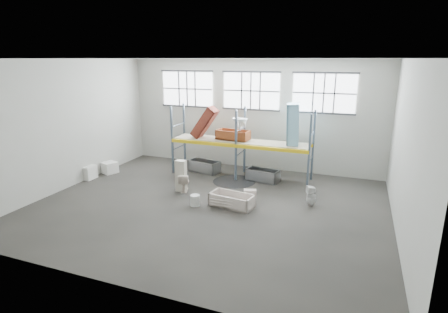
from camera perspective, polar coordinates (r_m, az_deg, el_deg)
The scene contains 34 objects.
floor at distance 12.74m, azimuth -2.42°, elevation -7.98°, with size 12.00×10.00×0.10m, color #46413B.
ceiling at distance 11.71m, azimuth -2.71°, elevation 15.61°, with size 12.00×10.00×0.10m, color silver.
wall_back at distance 16.65m, azimuth 4.37°, elevation 6.68°, with size 12.00×0.10×5.00m, color #AFADA1.
wall_front at distance 7.76m, azimuth -17.47°, elevation -4.12°, with size 12.00×0.10×5.00m, color beige.
wall_left at distance 15.36m, azimuth -23.84°, elevation 4.70°, with size 0.10×10.00×5.00m, color beige.
wall_right at distance 11.12m, azimuth 27.45°, elevation 0.63°, with size 0.10×10.00×5.00m, color #BBBAAE.
window_left at distance 17.59m, azimuth -5.88°, elevation 10.72°, with size 2.60×0.04×1.60m, color white.
window_mid at distance 16.42m, azimuth 4.34°, elevation 10.43°, with size 2.60×0.04×1.60m, color white.
window_right at distance 15.81m, azimuth 15.68°, elevation 9.73°, with size 2.60×0.04×1.60m, color white.
rack_upright_la at distance 16.03m, azimuth -8.29°, elevation 2.59°, with size 0.08×0.08×3.00m, color slate.
rack_upright_lb at distance 17.06m, azimuth -6.35°, elevation 3.43°, with size 0.08×0.08×3.00m, color slate.
rack_upright_ma at distance 14.83m, azimuth 1.92°, elevation 1.71°, with size 0.08×0.08×3.00m, color slate.
rack_upright_mb at distance 15.94m, azimuth 3.32°, elevation 2.66°, with size 0.08×0.08×3.00m, color slate.
rack_upright_ra at distance 14.18m, azimuth 13.47°, elevation 0.65°, with size 0.08×0.08×3.00m, color slate.
rack_upright_rb at distance 15.34m, azimuth 14.07°, elevation 1.71°, with size 0.08×0.08×3.00m, color slate.
rack_beam_front at distance 14.83m, azimuth 1.92°, elevation 1.71°, with size 6.00×0.10×0.14m, color yellow.
rack_beam_back at distance 15.94m, azimuth 3.32°, elevation 2.66°, with size 6.00×0.10×0.14m, color yellow.
shelf_deck at distance 15.37m, azimuth 2.65°, elevation 2.49°, with size 5.90×1.10×0.03m, color gray.
wet_patch at distance 15.07m, azimuth 1.62°, elevation -4.00°, with size 1.80×1.80×0.00m, color black.
bathtub_beige at distance 12.55m, azimuth 1.27°, elevation -6.98°, with size 1.54×0.72×0.45m, color beige, non-canonical shape.
cistern_spare at distance 12.87m, azimuth 4.18°, elevation -6.18°, with size 0.44×0.21×0.42m, color beige.
sink_in_tub at distance 12.98m, azimuth 1.26°, elevation -6.53°, with size 0.45×0.45×0.16m, color beige.
toilet_beige at distance 14.01m, azimuth -6.40°, elevation -4.08°, with size 0.40×0.70×0.71m, color #F3DFCC.
cistern_tall at distance 13.92m, azimuth -6.88°, elevation -3.08°, with size 0.40×0.26×1.24m, color beige.
toilet_white at distance 12.94m, azimuth 13.79°, elevation -6.09°, with size 0.33×0.33×0.72m, color white.
steel_tub_left at distance 16.32m, azimuth -3.16°, elevation -1.55°, with size 1.41×0.66×0.52m, color #B4B7BD, non-canonical shape.
steel_tub_right at distance 15.18m, azimuth 6.21°, elevation -2.96°, with size 1.36×0.63×0.50m, color #A3A5AB, non-canonical shape.
rust_tub_flat at distance 15.47m, azimuth 1.45°, elevation 3.50°, with size 1.42×0.67×0.40m, color brown, non-canonical shape.
rust_tub_tilted at distance 15.77m, azimuth -3.08°, elevation 5.47°, with size 1.48×0.69×0.42m, color brown, non-canonical shape.
sink_on_shelf at distance 15.06m, azimuth 2.54°, elevation 4.23°, with size 0.63×0.48×0.56m, color silver.
blue_tub_upright at distance 14.82m, azimuth 10.94°, elevation 4.97°, with size 1.73×0.81×0.49m, color #80BAD6, non-canonical shape.
bucket at distance 12.65m, azimuth -4.64°, elevation -7.00°, with size 0.33×0.33×0.39m, color beige.
carton_near at distance 16.46m, azimuth -21.08°, elevation -2.33°, with size 0.67×0.58×0.58m, color silver.
carton_far at distance 16.94m, azimuth -17.84°, elevation -1.68°, with size 0.60×0.60×0.50m, color white.
Camera 1 is at (4.65, -10.74, 4.99)m, focal length 28.59 mm.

